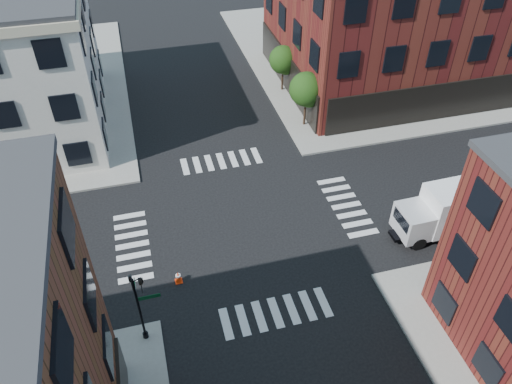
{
  "coord_description": "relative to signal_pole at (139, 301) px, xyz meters",
  "views": [
    {
      "loc": [
        -5.19,
        -22.3,
        22.03
      ],
      "look_at": [
        0.8,
        0.04,
        2.5
      ],
      "focal_mm": 35.0,
      "sensor_mm": 36.0,
      "label": 1
    }
  ],
  "objects": [
    {
      "name": "tree_far",
      "position": [
        14.28,
        22.65,
        0.02
      ],
      "size": [
        2.43,
        2.43,
        4.07
      ],
      "color": "black",
      "rests_on": "ground"
    },
    {
      "name": "sidewalk_ne",
      "position": [
        27.72,
        27.68,
        -2.78
      ],
      "size": [
        30.0,
        30.0,
        0.15
      ],
      "primitive_type": "cube",
      "color": "gray",
      "rests_on": "ground"
    },
    {
      "name": "box_truck",
      "position": [
        19.1,
        2.96,
        -1.14
      ],
      "size": [
        7.36,
        2.38,
        3.3
      ],
      "rotation": [
        0.0,
        0.0,
        0.02
      ],
      "color": "white",
      "rests_on": "ground"
    },
    {
      "name": "building_ne",
      "position": [
        27.22,
        22.68,
        3.14
      ],
      "size": [
        25.0,
        16.0,
        12.0
      ],
      "primitive_type": "cube",
      "color": "#4E1313",
      "rests_on": "ground"
    },
    {
      "name": "traffic_cone",
      "position": [
        2.05,
        3.13,
        -2.49
      ],
      "size": [
        0.42,
        0.42,
        0.77
      ],
      "rotation": [
        0.0,
        0.0,
        0.01
      ],
      "color": "#F5350A",
      "rests_on": "ground"
    },
    {
      "name": "ground",
      "position": [
        6.72,
        6.68,
        -2.86
      ],
      "size": [
        120.0,
        120.0,
        0.0
      ],
      "primitive_type": "plane",
      "color": "black",
      "rests_on": "ground"
    },
    {
      "name": "tree_near",
      "position": [
        14.28,
        16.65,
        0.3
      ],
      "size": [
        2.69,
        2.69,
        4.49
      ],
      "color": "black",
      "rests_on": "ground"
    },
    {
      "name": "signal_pole",
      "position": [
        0.0,
        0.0,
        0.0
      ],
      "size": [
        1.29,
        1.24,
        4.6
      ],
      "color": "black",
      "rests_on": "ground"
    }
  ]
}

